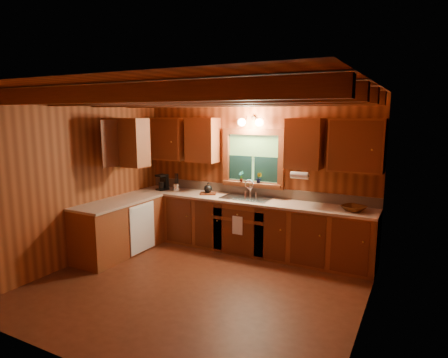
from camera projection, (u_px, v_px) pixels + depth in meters
room at (195, 192)px, 4.94m from camera, size 4.20×4.20×4.20m
ceiling_beams at (194, 98)px, 4.74m from camera, size 4.20×2.54×0.18m
base_cabinets at (211, 226)px, 6.43m from camera, size 4.20×2.22×0.86m
countertop at (212, 200)px, 6.35m from camera, size 4.20×2.24×0.04m
backsplash at (253, 191)px, 6.63m from camera, size 4.20×0.02×0.16m
dishwasher_panel at (142, 228)px, 6.35m from camera, size 0.02×0.60×0.80m
upper_cabinets at (211, 142)px, 6.35m from camera, size 4.19×1.77×0.78m
window at (253, 160)px, 6.53m from camera, size 1.12×0.08×1.00m
window_sill at (252, 183)px, 6.55m from camera, size 1.06×0.14×0.04m
wall_sconce at (251, 122)px, 6.32m from camera, size 0.45×0.21×0.17m
paper_towel_roll at (299, 175)px, 5.84m from camera, size 0.27×0.11×0.11m
dish_towel at (237, 225)px, 6.17m from camera, size 0.18×0.01×0.30m
sink at (246, 201)px, 6.41m from camera, size 0.82×0.48×0.43m
coffee_maker at (163, 182)px, 7.13m from camera, size 0.16×0.21×0.29m
utensil_crock at (176, 187)px, 6.99m from camera, size 0.12×0.12×0.33m
cutting_board at (208, 193)px, 6.75m from camera, size 0.34×0.30×0.03m
teakettle at (208, 189)px, 6.73m from camera, size 0.14×0.14×0.18m
wicker_basket at (354, 208)px, 5.55m from camera, size 0.44×0.44×0.08m
potted_plant_left at (241, 177)px, 6.58m from camera, size 0.12×0.10×0.19m
potted_plant_right at (259, 178)px, 6.46m from camera, size 0.11×0.09×0.18m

